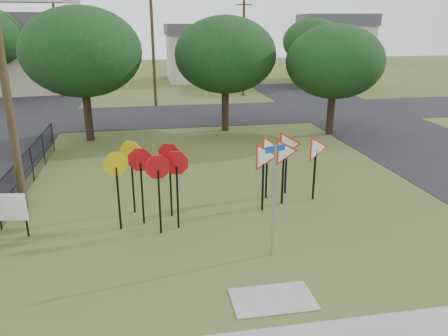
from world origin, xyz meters
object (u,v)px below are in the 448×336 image
at_px(yield_sign_cluster, 284,153).
at_px(info_board, 7,209).
at_px(stop_sign_cluster, 149,168).
at_px(street_name_sign, 274,195).

xyz_separation_m(yield_sign_cluster, info_board, (-9.18, -1.37, -0.90)).
relative_size(stop_sign_cluster, info_board, 1.80).
xyz_separation_m(street_name_sign, yield_sign_cluster, (1.50, 3.82, 0.01)).
bearing_deg(stop_sign_cluster, yield_sign_cluster, 12.82).
height_order(street_name_sign, info_board, street_name_sign).
relative_size(yield_sign_cluster, info_board, 2.22).
bearing_deg(info_board, stop_sign_cluster, 3.46).
distance_m(street_name_sign, yield_sign_cluster, 4.11).
height_order(stop_sign_cluster, yield_sign_cluster, stop_sign_cluster).
height_order(street_name_sign, stop_sign_cluster, street_name_sign).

